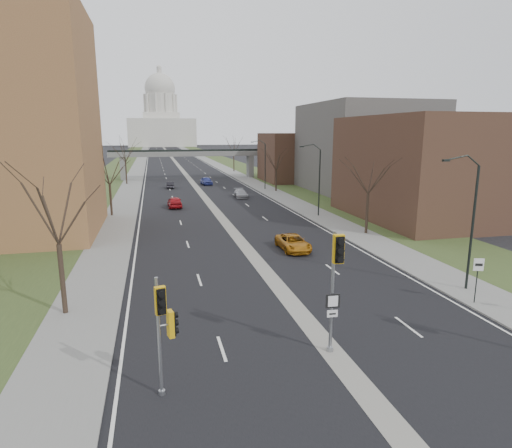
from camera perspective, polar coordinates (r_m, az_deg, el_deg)
name	(u,v)px	position (r m, az deg, el deg)	size (l,w,h in m)	color
ground	(336,357)	(20.90, 10.65, -17.08)	(700.00, 700.00, 0.00)	black
road_surface	(174,160)	(167.04, -10.92, 8.41)	(20.00, 600.00, 0.01)	black
median_strip	(174,160)	(167.04, -10.92, 8.41)	(1.20, 600.00, 0.02)	gray
sidewalk_right	(205,159)	(168.02, -6.79, 8.58)	(4.00, 600.00, 0.12)	gray
sidewalk_left	(141,160)	(166.91, -15.08, 8.23)	(4.00, 600.00, 0.12)	gray
grass_verge_right	(221,159)	(168.83, -4.75, 8.64)	(8.00, 600.00, 0.10)	#2E3E1C
grass_verge_left	(124,160)	(167.17, -17.15, 8.11)	(8.00, 600.00, 0.10)	#2E3E1C
commercial_block_near	(429,168)	(54.87, 22.10, 6.92)	(16.00, 20.00, 12.00)	#493222
commercial_block_mid	(364,148)	(77.37, 14.26, 9.79)	(18.00, 22.00, 15.00)	#53514C
commercial_block_far	(297,157)	(91.67, 5.54, 8.84)	(14.00, 14.00, 10.00)	#493222
pedestrian_bridge	(189,157)	(97.01, -8.99, 8.84)	(34.00, 3.00, 6.45)	slate
capitol	(161,121)	(336.75, -12.51, 13.26)	(48.00, 42.00, 55.75)	beige
streetlight_near	(466,185)	(29.50, 26.19, 4.71)	(2.61, 0.20, 8.70)	black
streetlight_mid	(314,160)	(52.15, 7.70, 8.51)	(2.61, 0.20, 8.70)	black
streetlight_far	(261,151)	(76.94, 0.64, 9.74)	(2.61, 0.20, 8.70)	black
tree_left_a	(54,199)	(25.34, -25.30, 3.04)	(7.20, 7.20, 9.40)	#382B21
tree_left_b	(108,166)	(54.94, -19.09, 7.38)	(6.75, 6.75, 8.81)	#382B21
tree_left_c	(125,149)	(88.76, -17.11, 9.59)	(7.65, 7.65, 9.99)	#382B21
tree_right_a	(369,169)	(43.93, 14.89, 7.15)	(7.20, 7.20, 9.40)	#382B21
tree_right_b	(276,158)	(74.63, 2.72, 8.78)	(6.30, 6.30, 8.22)	#382B21
tree_right_c	(234,145)	(113.51, -3.00, 10.53)	(7.65, 7.65, 9.99)	#382B21
signal_pole_left	(164,320)	(16.89, -12.15, -12.44)	(0.81, 1.04, 4.86)	gray
signal_pole_median	(336,271)	(19.47, 10.57, -6.22)	(0.67, 0.96, 5.83)	gray
speed_limit_sign	(477,272)	(28.64, 27.43, -5.74)	(0.58, 0.21, 2.76)	black
car_left_near	(175,202)	(59.93, -10.78, 2.91)	(1.82, 4.53, 1.54)	#A31219
car_left_far	(170,185)	(81.20, -11.34, 5.14)	(1.30, 3.73, 1.23)	black
car_right_near	(293,243)	(37.65, 4.97, -2.48)	(2.23, 4.83, 1.34)	#AD6A12
car_right_mid	(241,193)	(68.00, -2.06, 4.10)	(1.85, 4.55, 1.32)	#97999E
car_right_far	(206,181)	(85.42, -6.63, 5.73)	(1.81, 4.51, 1.54)	navy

